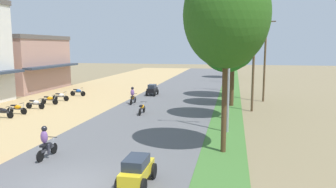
{
  "coord_description": "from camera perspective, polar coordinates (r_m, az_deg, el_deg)",
  "views": [
    {
      "loc": [
        6.11,
        -11.35,
        5.57
      ],
      "look_at": [
        0.31,
        17.46,
        1.27
      ],
      "focal_mm": 35.04,
      "sensor_mm": 36.0,
      "label": 1
    }
  ],
  "objects": [
    {
      "name": "ground_plane",
      "position": [
        14.04,
        -16.09,
        -15.39
      ],
      "size": [
        180.0,
        180.0,
        0.0
      ],
      "primitive_type": "plane",
      "color": "#7A6B4C"
    },
    {
      "name": "road_strip",
      "position": [
        14.03,
        -16.1,
        -15.24
      ],
      "size": [
        9.0,
        140.0,
        0.08
      ],
      "primitive_type": "cube",
      "color": "#565659",
      "rests_on": "ground"
    },
    {
      "name": "shophouse_mid",
      "position": [
        45.75,
        -23.49,
        5.0
      ],
      "size": [
        7.92,
        11.05,
        6.9
      ],
      "color": "tan",
      "rests_on": "ground"
    },
    {
      "name": "parked_motorbike_second",
      "position": [
        28.3,
        -26.74,
        -2.79
      ],
      "size": [
        1.8,
        0.54,
        0.94
      ],
      "color": "black",
      "rests_on": "dirt_shoulder"
    },
    {
      "name": "parked_motorbike_third",
      "position": [
        29.42,
        -24.77,
        -2.27
      ],
      "size": [
        1.8,
        0.54,
        0.94
      ],
      "color": "black",
      "rests_on": "dirt_shoulder"
    },
    {
      "name": "parked_motorbike_fourth",
      "position": [
        31.23,
        -22.07,
        -1.54
      ],
      "size": [
        1.8,
        0.54,
        0.94
      ],
      "color": "black",
      "rests_on": "dirt_shoulder"
    },
    {
      "name": "parked_motorbike_fifth",
      "position": [
        33.16,
        -19.93,
        -0.88
      ],
      "size": [
        1.8,
        0.54,
        0.94
      ],
      "color": "black",
      "rests_on": "dirt_shoulder"
    },
    {
      "name": "parked_motorbike_sixth",
      "position": [
        34.92,
        -18.15,
        -0.35
      ],
      "size": [
        1.8,
        0.54,
        0.94
      ],
      "color": "black",
      "rests_on": "dirt_shoulder"
    },
    {
      "name": "parked_motorbike_seventh",
      "position": [
        37.8,
        -15.38,
        0.4
      ],
      "size": [
        1.8,
        0.54,
        0.94
      ],
      "color": "black",
      "rests_on": "dirt_shoulder"
    },
    {
      "name": "median_tree_nearest",
      "position": [
        16.98,
        10.14,
        13.36
      ],
      "size": [
        4.34,
        4.34,
        9.73
      ],
      "color": "#4C351E",
      "rests_on": "median_strip"
    },
    {
      "name": "median_tree_second",
      "position": [
        25.14,
        10.2,
        8.85
      ],
      "size": [
        4.18,
        4.18,
        8.08
      ],
      "color": "#4C351E",
      "rests_on": "median_strip"
    },
    {
      "name": "median_tree_third",
      "position": [
        30.75,
        11.21,
        8.23
      ],
      "size": [
        4.19,
        4.19,
        7.78
      ],
      "color": "#4C351E",
      "rests_on": "median_strip"
    },
    {
      "name": "median_tree_fourth",
      "position": [
        35.88,
        11.01,
        9.44
      ],
      "size": [
        4.74,
        4.74,
        8.69
      ],
      "color": "#4C351E",
      "rests_on": "median_strip"
    },
    {
      "name": "median_tree_fifth",
      "position": [
        57.68,
        11.3,
        9.43
      ],
      "size": [
        4.39,
        4.39,
        9.13
      ],
      "color": "#4C351E",
      "rests_on": "median_strip"
    },
    {
      "name": "streetlamp_near",
      "position": [
        21.04,
        10.58,
        5.94
      ],
      "size": [
        3.16,
        0.2,
        8.17
      ],
      "color": "gray",
      "rests_on": "median_strip"
    },
    {
      "name": "streetlamp_mid",
      "position": [
        40.44,
        11.01,
        6.44
      ],
      "size": [
        3.16,
        0.2,
        7.39
      ],
      "color": "gray",
      "rests_on": "median_strip"
    },
    {
      "name": "streetlamp_far",
      "position": [
        49.95,
        11.11,
        6.9
      ],
      "size": [
        3.16,
        0.2,
        7.62
      ],
      "color": "gray",
      "rests_on": "median_strip"
    },
    {
      "name": "streetlamp_farthest",
      "position": [
        60.35,
        11.17,
        6.83
      ],
      "size": [
        3.16,
        0.2,
        7.03
      ],
      "color": "gray",
      "rests_on": "median_strip"
    },
    {
      "name": "utility_pole_near",
      "position": [
        28.72,
        14.69,
        6.42
      ],
      "size": [
        1.8,
        0.2,
        9.12
      ],
      "color": "brown",
      "rests_on": "ground"
    },
    {
      "name": "utility_pole_far",
      "position": [
        34.28,
        16.51,
        6.07
      ],
      "size": [
        1.8,
        0.2,
        8.47
      ],
      "color": "brown",
      "rests_on": "ground"
    },
    {
      "name": "car_sedan_yellow",
      "position": [
        13.33,
        -5.45,
        -12.96
      ],
      "size": [
        1.1,
        2.26,
        1.19
      ],
      "color": "gold",
      "rests_on": "road_strip"
    },
    {
      "name": "car_hatchback_black",
      "position": [
        36.92,
        -2.76,
        0.81
      ],
      "size": [
        1.04,
        2.0,
        1.23
      ],
      "color": "black",
      "rests_on": "road_strip"
    },
    {
      "name": "motorbike_foreground_rider",
      "position": [
        17.35,
        -20.44,
        -7.98
      ],
      "size": [
        0.54,
        1.8,
        1.66
      ],
      "color": "black",
      "rests_on": "road_strip"
    },
    {
      "name": "motorbike_ahead_second",
      "position": [
        26.83,
        -4.53,
        -2.43
      ],
      "size": [
        0.54,
        1.8,
        0.94
      ],
      "color": "black",
      "rests_on": "road_strip"
    },
    {
      "name": "motorbike_ahead_third",
      "position": [
        31.53,
        -6.13,
        -0.32
      ],
      "size": [
        0.54,
        1.8,
        1.66
      ],
      "color": "black",
      "rests_on": "road_strip"
    }
  ]
}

